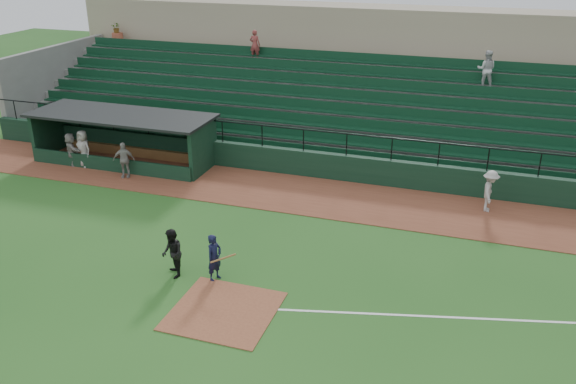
% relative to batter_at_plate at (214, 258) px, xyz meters
% --- Properties ---
extents(ground, '(90.00, 90.00, 0.00)m').
position_rel_batter_at_plate_xyz_m(ground, '(0.99, -0.56, -0.80)').
color(ground, '#21501A').
rests_on(ground, ground).
extents(warning_track, '(40.00, 4.00, 0.03)m').
position_rel_batter_at_plate_xyz_m(warning_track, '(0.99, 7.44, -0.78)').
color(warning_track, brown).
rests_on(warning_track, ground).
extents(home_plate_dirt, '(3.00, 3.00, 0.03)m').
position_rel_batter_at_plate_xyz_m(home_plate_dirt, '(0.99, -1.56, -0.78)').
color(home_plate_dirt, brown).
rests_on(home_plate_dirt, ground).
extents(foul_line, '(17.49, 4.44, 0.01)m').
position_rel_batter_at_plate_xyz_m(foul_line, '(8.99, 0.64, -0.79)').
color(foul_line, white).
rests_on(foul_line, ground).
extents(stadium_structure, '(38.00, 13.08, 6.40)m').
position_rel_batter_at_plate_xyz_m(stadium_structure, '(0.99, 15.90, 1.51)').
color(stadium_structure, black).
rests_on(stadium_structure, ground).
extents(dugout, '(8.90, 3.20, 2.42)m').
position_rel_batter_at_plate_xyz_m(dugout, '(-8.76, 9.00, 0.54)').
color(dugout, black).
rests_on(dugout, ground).
extents(batter_at_plate, '(1.06, 0.70, 1.59)m').
position_rel_batter_at_plate_xyz_m(batter_at_plate, '(0.00, 0.00, 0.00)').
color(batter_at_plate, black).
rests_on(batter_at_plate, ground).
extents(umpire, '(0.99, 1.02, 1.65)m').
position_rel_batter_at_plate_xyz_m(umpire, '(-1.38, -0.23, 0.03)').
color(umpire, black).
rests_on(umpire, ground).
extents(runner, '(0.66, 1.11, 1.70)m').
position_rel_batter_at_plate_xyz_m(runner, '(8.19, 8.21, 0.08)').
color(runner, '#A7A29D').
rests_on(runner, warning_track).
extents(dugout_player_a, '(1.05, 0.70, 1.65)m').
position_rel_batter_at_plate_xyz_m(dugout_player_a, '(-7.64, 6.77, 0.06)').
color(dugout_player_a, gray).
rests_on(dugout_player_a, warning_track).
extents(dugout_player_b, '(0.99, 0.78, 1.78)m').
position_rel_batter_at_plate_xyz_m(dugout_player_b, '(-10.20, 7.37, 0.12)').
color(dugout_player_b, '#A29C98').
rests_on(dugout_player_b, warning_track).
extents(dugout_player_c, '(1.49, 1.23, 1.60)m').
position_rel_batter_at_plate_xyz_m(dugout_player_c, '(-10.89, 7.31, 0.03)').
color(dugout_player_c, gray).
rests_on(dugout_player_c, warning_track).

